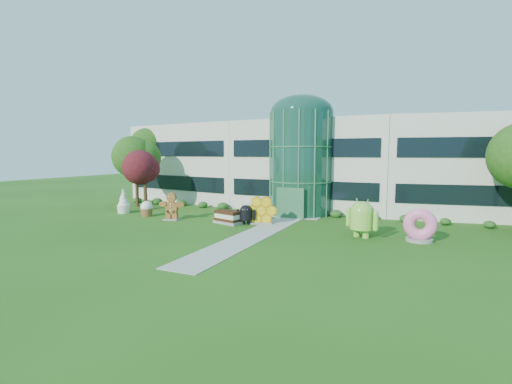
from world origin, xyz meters
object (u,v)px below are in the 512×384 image
at_px(android_black, 246,213).
at_px(donut, 420,225).
at_px(gingerbread, 172,206).
at_px(android_green, 362,216).

height_order(android_black, donut, donut).
xyz_separation_m(donut, gingerbread, (-20.15, -0.49, 0.11)).
distance_m(donut, gingerbread, 20.15).
relative_size(android_black, gingerbread, 0.71).
bearing_deg(donut, android_green, -174.39).
bearing_deg(android_black, gingerbread, 173.54).
bearing_deg(donut, android_black, 177.23).
bearing_deg(android_green, gingerbread, -155.50).
height_order(donut, gingerbread, gingerbread).
xyz_separation_m(android_black, gingerbread, (-6.91, -0.90, 0.29)).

